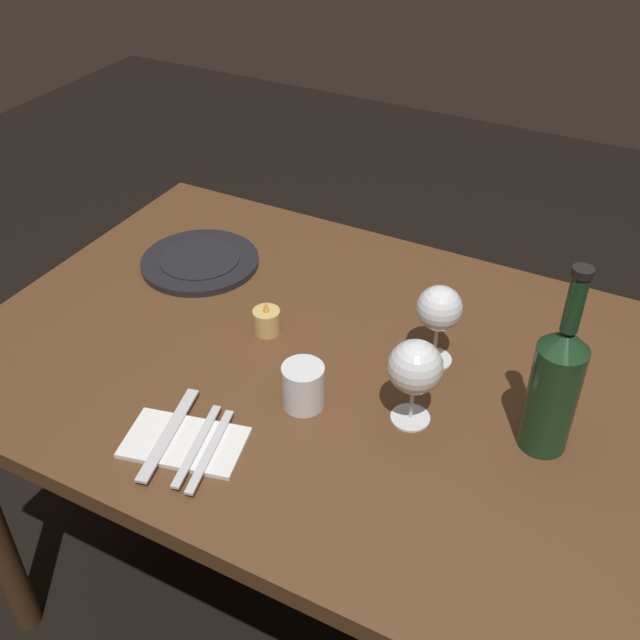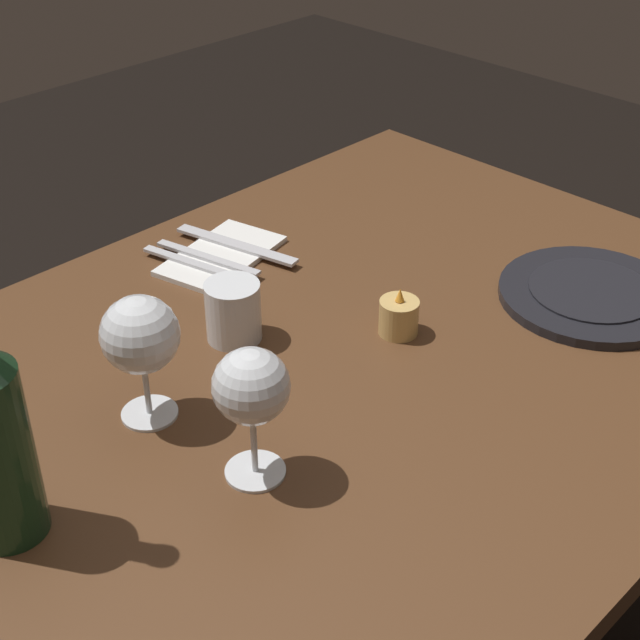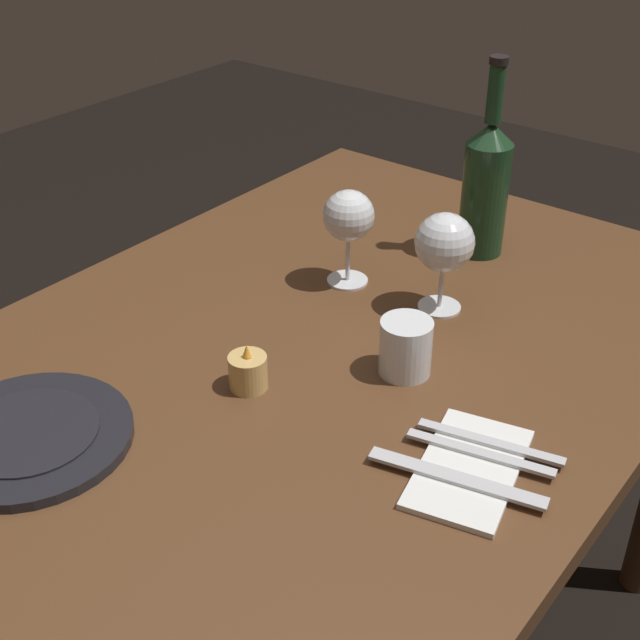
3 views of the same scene
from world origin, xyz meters
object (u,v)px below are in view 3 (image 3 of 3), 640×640
(dinner_plate, at_px, (29,436))
(fork_outer, at_px, (490,442))
(wine_glass_left, at_px, (349,218))
(wine_glass_right, at_px, (444,244))
(votive_candle, at_px, (248,373))
(folded_napkin, at_px, (469,468))
(table_knife, at_px, (456,478))
(wine_bottle, at_px, (486,184))
(water_tumbler, at_px, (405,350))
(fork_inner, at_px, (480,453))

(dinner_plate, xyz_separation_m, fork_outer, (-0.33, 0.45, 0.00))
(wine_glass_left, xyz_separation_m, fork_outer, (0.23, 0.38, -0.10))
(wine_glass_left, xyz_separation_m, wine_glass_right, (-0.02, 0.16, -0.00))
(votive_candle, relative_size, folded_napkin, 0.32)
(fork_outer, height_order, table_knife, same)
(wine_bottle, relative_size, folded_napkin, 1.58)
(wine_bottle, bearing_deg, water_tumbler, 14.33)
(fork_outer, bearing_deg, wine_bottle, -149.34)
(votive_candle, relative_size, table_knife, 0.32)
(water_tumbler, height_order, fork_inner, water_tumbler)
(wine_bottle, height_order, table_knife, wine_bottle)
(wine_glass_left, xyz_separation_m, folded_napkin, (0.28, 0.38, -0.11))
(wine_glass_right, relative_size, votive_candle, 2.34)
(fork_inner, bearing_deg, water_tumbler, -119.68)
(fork_outer, bearing_deg, dinner_plate, -53.46)
(wine_glass_left, distance_m, fork_inner, 0.47)
(wine_glass_left, bearing_deg, table_knife, 51.22)
(folded_napkin, relative_size, fork_outer, 1.18)
(dinner_plate, bearing_deg, folded_napkin, 122.21)
(wine_glass_left, bearing_deg, folded_napkin, 54.07)
(fork_inner, bearing_deg, votive_candle, -79.21)
(wine_bottle, bearing_deg, wine_glass_left, -26.71)
(wine_glass_left, relative_size, wine_glass_right, 1.00)
(wine_glass_left, distance_m, dinner_plate, 0.57)
(water_tumbler, bearing_deg, votive_candle, -42.44)
(wine_bottle, height_order, fork_inner, wine_bottle)
(wine_glass_left, bearing_deg, wine_glass_right, 97.12)
(wine_glass_right, bearing_deg, votive_candle, -15.77)
(wine_bottle, xyz_separation_m, dinner_plate, (0.79, -0.18, -0.11))
(wine_glass_left, height_order, water_tumbler, wine_glass_left)
(table_knife, bearing_deg, dinner_plate, -60.61)
(water_tumbler, distance_m, votive_candle, 0.21)
(wine_bottle, height_order, votive_candle, wine_bottle)
(wine_glass_left, relative_size, votive_candle, 2.34)
(wine_glass_right, relative_size, water_tumbler, 1.97)
(wine_bottle, height_order, fork_outer, wine_bottle)
(wine_glass_right, distance_m, fork_inner, 0.36)
(wine_bottle, bearing_deg, fork_inner, 29.32)
(water_tumbler, distance_m, dinner_plate, 0.49)
(wine_glass_right, distance_m, dinner_plate, 0.63)
(wine_glass_left, distance_m, folded_napkin, 0.48)
(wine_glass_left, bearing_deg, water_tumbler, 53.82)
(votive_candle, xyz_separation_m, fork_inner, (-0.06, 0.31, -0.01))
(fork_inner, bearing_deg, dinner_plate, -55.57)
(fork_inner, height_order, table_knife, same)
(wine_glass_right, bearing_deg, fork_inner, 39.20)
(water_tumbler, relative_size, dinner_plate, 0.32)
(wine_glass_left, height_order, dinner_plate, wine_glass_left)
(table_knife, bearing_deg, fork_outer, 180.00)
(wine_bottle, bearing_deg, fork_outer, 30.66)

